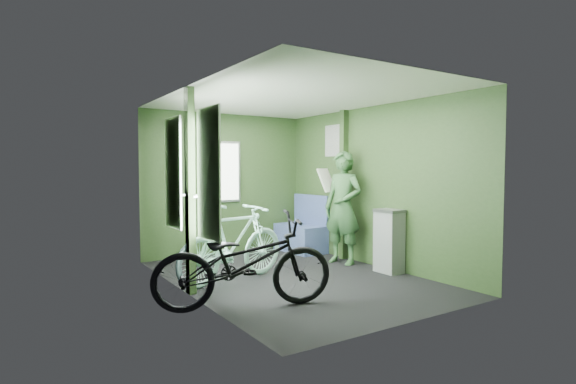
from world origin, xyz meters
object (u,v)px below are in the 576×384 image
object	(u,v)px
waste_box	(389,241)
bench_seat	(302,235)
bicycle_mint	(234,282)
passenger	(343,207)
bicycle_black	(244,309)

from	to	relation	value
waste_box	bench_seat	xyz separation A→B (m)	(-0.11, 1.91, -0.15)
bicycle_mint	waste_box	size ratio (longest dim) A/B	1.91
bench_seat	waste_box	bearing A→B (deg)	-88.76
passenger	waste_box	bearing A→B (deg)	-6.60
waste_box	bench_seat	world-z (taller)	bench_seat
bicycle_black	waste_box	world-z (taller)	waste_box
bicycle_black	passenger	bearing A→B (deg)	-44.98
bicycle_mint	bench_seat	bearing A→B (deg)	-70.01
passenger	bench_seat	bearing A→B (deg)	160.80
passenger	waste_box	xyz separation A→B (m)	(0.15, -0.79, -0.40)
bicycle_mint	waste_box	bearing A→B (deg)	-121.93
bicycle_black	bench_seat	bearing A→B (deg)	-27.28
bicycle_black	bicycle_mint	world-z (taller)	same
bicycle_mint	passenger	world-z (taller)	passenger
bicycle_black	bench_seat	distance (m)	3.23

